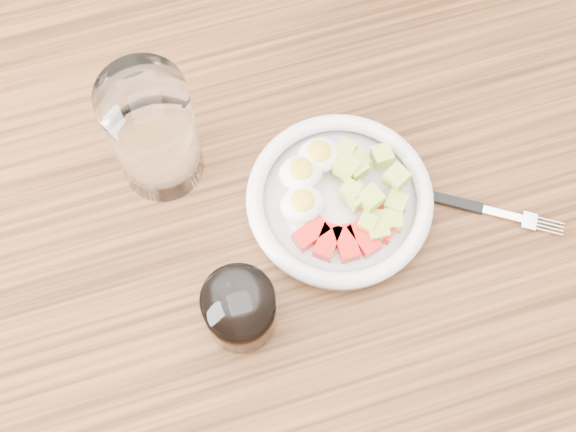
% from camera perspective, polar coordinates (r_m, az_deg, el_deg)
% --- Properties ---
extents(ground, '(4.00, 4.00, 0.00)m').
position_cam_1_polar(ground, '(1.64, 0.44, -10.24)').
color(ground, brown).
rests_on(ground, ground).
extents(dining_table, '(1.50, 0.90, 0.77)m').
position_cam_1_polar(dining_table, '(0.99, 0.72, -3.05)').
color(dining_table, brown).
rests_on(dining_table, ground).
extents(bowl, '(0.21, 0.21, 0.05)m').
position_cam_1_polar(bowl, '(0.89, 3.64, 1.27)').
color(bowl, white).
rests_on(bowl, dining_table).
extents(fork, '(0.16, 0.11, 0.01)m').
position_cam_1_polar(fork, '(0.93, 12.57, 0.75)').
color(fork, black).
rests_on(fork, dining_table).
extents(water_glass, '(0.09, 0.09, 0.17)m').
position_cam_1_polar(water_glass, '(0.87, -9.58, 5.87)').
color(water_glass, white).
rests_on(water_glass, dining_table).
extents(coffee_glass, '(0.07, 0.07, 0.09)m').
position_cam_1_polar(coffee_glass, '(0.83, -3.44, -6.70)').
color(coffee_glass, white).
rests_on(coffee_glass, dining_table).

